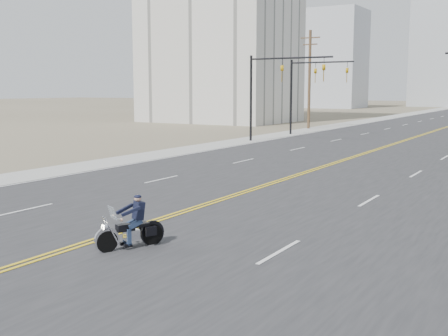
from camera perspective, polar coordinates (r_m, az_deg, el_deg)
The scene contains 9 objects.
ground_plane at distance 15.00m, azimuth -19.24°, elevation -9.05°, with size 400.00×400.00×0.00m, color #776D56.
sidewalk_left at distance 82.35m, azimuth 15.13°, elevation 4.78°, with size 3.00×200.00×0.01m, color #A5A5A0.
traffic_mast_left at distance 45.73m, azimuth 5.02°, elevation 8.82°, with size 7.10×0.26×7.00m.
traffic_mast_far at distance 53.16m, azimuth 8.53°, elevation 8.58°, with size 6.10×0.26×7.00m.
utility_pole_left at distance 61.78m, azimuth 8.67°, elevation 9.05°, with size 2.20×0.30×10.50m.
apartment_block at distance 75.84m, azimuth -0.36°, elevation 16.15°, with size 18.00×14.00×30.00m, color silver.
haze_bldg_a at distance 132.53m, azimuth 10.86°, elevation 10.80°, with size 14.00×12.00×22.00m, color #B7BCC6.
haze_bldg_f at distance 151.96m, azimuth 7.45°, elevation 9.37°, with size 12.00×12.00×16.00m, color #ADB2B7.
motorcyclist at distance 15.39m, azimuth -9.56°, elevation -5.45°, with size 0.80×1.87×1.46m, color black, non-canonical shape.
Camera 1 is at (11.16, -9.05, 4.29)m, focal length 45.00 mm.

